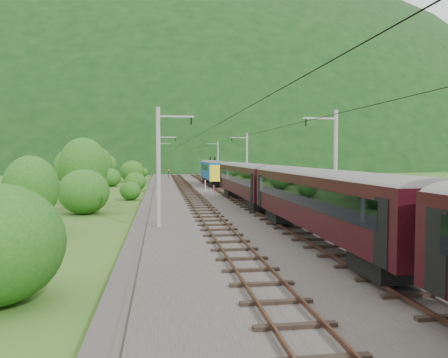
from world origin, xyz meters
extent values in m
plane|color=#34551A|center=(0.00, 0.00, 0.00)|extent=(600.00, 600.00, 0.00)
cube|color=#38332D|center=(0.00, 10.00, 0.15)|extent=(14.00, 220.00, 0.30)
cube|color=brown|center=(-3.12, 10.00, 0.49)|extent=(0.08, 220.00, 0.15)
cube|color=brown|center=(-1.68, 10.00, 0.49)|extent=(0.08, 220.00, 0.15)
cube|color=black|center=(-2.40, 10.00, 0.36)|extent=(2.40, 220.00, 0.12)
cube|color=brown|center=(1.68, 10.00, 0.49)|extent=(0.08, 220.00, 0.15)
cube|color=brown|center=(3.12, 10.00, 0.49)|extent=(0.08, 220.00, 0.15)
cube|color=black|center=(2.40, 10.00, 0.36)|extent=(2.40, 220.00, 0.12)
cylinder|color=gray|center=(-6.20, 0.00, 4.30)|extent=(0.28, 0.28, 8.00)
cube|color=gray|center=(-5.00, 0.00, 7.70)|extent=(2.40, 0.12, 0.12)
cylinder|color=black|center=(-4.00, 0.00, 7.40)|extent=(0.10, 0.10, 0.50)
cylinder|color=gray|center=(-6.20, 32.00, 4.30)|extent=(0.28, 0.28, 8.00)
cube|color=gray|center=(-5.00, 32.00, 7.70)|extent=(2.40, 0.12, 0.12)
cylinder|color=black|center=(-4.00, 32.00, 7.40)|extent=(0.10, 0.10, 0.50)
cylinder|color=gray|center=(-6.20, 64.00, 4.30)|extent=(0.28, 0.28, 8.00)
cube|color=gray|center=(-5.00, 64.00, 7.70)|extent=(2.40, 0.12, 0.12)
cylinder|color=black|center=(-4.00, 64.00, 7.40)|extent=(0.10, 0.10, 0.50)
cylinder|color=gray|center=(-6.20, 96.00, 4.30)|extent=(0.28, 0.28, 8.00)
cube|color=gray|center=(-5.00, 96.00, 7.70)|extent=(2.40, 0.12, 0.12)
cylinder|color=black|center=(-4.00, 96.00, 7.40)|extent=(0.10, 0.10, 0.50)
cylinder|color=gray|center=(-6.20, 128.00, 4.30)|extent=(0.28, 0.28, 8.00)
cube|color=gray|center=(-5.00, 128.00, 7.70)|extent=(2.40, 0.12, 0.12)
cylinder|color=black|center=(-4.00, 128.00, 7.40)|extent=(0.10, 0.10, 0.50)
cylinder|color=gray|center=(6.20, 0.00, 4.30)|extent=(0.28, 0.28, 8.00)
cube|color=gray|center=(5.00, 0.00, 7.70)|extent=(2.40, 0.12, 0.12)
cylinder|color=black|center=(4.00, 0.00, 7.40)|extent=(0.10, 0.10, 0.50)
cylinder|color=gray|center=(6.20, 32.00, 4.30)|extent=(0.28, 0.28, 8.00)
cube|color=gray|center=(5.00, 32.00, 7.70)|extent=(2.40, 0.12, 0.12)
cylinder|color=black|center=(4.00, 32.00, 7.40)|extent=(0.10, 0.10, 0.50)
cylinder|color=gray|center=(6.20, 64.00, 4.30)|extent=(0.28, 0.28, 8.00)
cube|color=gray|center=(5.00, 64.00, 7.70)|extent=(2.40, 0.12, 0.12)
cylinder|color=black|center=(4.00, 64.00, 7.40)|extent=(0.10, 0.10, 0.50)
cylinder|color=gray|center=(6.20, 96.00, 4.30)|extent=(0.28, 0.28, 8.00)
cube|color=gray|center=(5.00, 96.00, 7.70)|extent=(2.40, 0.12, 0.12)
cylinder|color=black|center=(4.00, 96.00, 7.40)|extent=(0.10, 0.10, 0.50)
cylinder|color=gray|center=(6.20, 128.00, 4.30)|extent=(0.28, 0.28, 8.00)
cube|color=gray|center=(5.00, 128.00, 7.70)|extent=(2.40, 0.12, 0.12)
cylinder|color=black|center=(4.00, 128.00, 7.40)|extent=(0.10, 0.10, 0.50)
cylinder|color=black|center=(-2.40, 10.00, 7.10)|extent=(0.03, 198.00, 0.03)
cylinder|color=black|center=(2.40, 10.00, 7.10)|extent=(0.03, 198.00, 0.03)
ellipsoid|color=black|center=(0.00, 260.00, 0.00)|extent=(504.00, 360.00, 244.00)
cube|color=black|center=(2.40, -7.24, 2.72)|extent=(2.60, 19.70, 2.69)
cylinder|color=slate|center=(2.40, -7.24, 3.93)|extent=(2.60, 19.60, 2.60)
cube|color=black|center=(1.08, -7.24, 3.04)|extent=(0.05, 17.34, 1.03)
cube|color=black|center=(3.72, -7.24, 3.04)|extent=(0.05, 17.34, 1.03)
cube|color=black|center=(2.40, -14.13, 0.97)|extent=(1.97, 2.87, 0.81)
cube|color=black|center=(2.40, -0.34, 0.97)|extent=(1.97, 2.87, 0.81)
cube|color=black|center=(2.40, 13.40, 2.72)|extent=(2.60, 19.70, 2.69)
cylinder|color=slate|center=(2.40, 13.40, 3.93)|extent=(2.60, 19.60, 2.60)
cube|color=black|center=(1.08, 13.40, 3.04)|extent=(0.05, 17.34, 1.03)
cube|color=black|center=(3.72, 13.40, 3.04)|extent=(0.05, 17.34, 1.03)
cube|color=black|center=(2.40, 6.50, 0.97)|extent=(1.97, 2.87, 0.81)
cube|color=black|center=(2.40, 20.29, 0.97)|extent=(1.97, 2.87, 0.81)
cube|color=#124991|center=(2.40, 42.10, 2.72)|extent=(2.60, 16.12, 2.69)
cylinder|color=slate|center=(2.40, 42.10, 3.93)|extent=(2.60, 16.04, 2.60)
cube|color=black|center=(1.08, 42.10, 3.04)|extent=(0.05, 14.18, 1.03)
cube|color=black|center=(3.72, 42.10, 3.04)|extent=(0.05, 14.18, 1.03)
cube|color=black|center=(2.40, 36.46, 0.97)|extent=(1.97, 2.87, 0.81)
cube|color=black|center=(2.40, 47.74, 0.97)|extent=(1.97, 2.87, 0.81)
cube|color=yellow|center=(2.40, 49.96, 2.54)|extent=(2.65, 0.50, 2.42)
cube|color=yellow|center=(2.40, 34.24, 2.54)|extent=(2.65, 0.50, 2.42)
cube|color=black|center=(2.40, 45.10, 4.55)|extent=(0.08, 1.60, 0.81)
cylinder|color=red|center=(-0.07, 29.49, 1.06)|extent=(0.16, 0.16, 1.52)
cylinder|color=red|center=(0.18, 21.75, 0.96)|extent=(0.14, 0.14, 1.32)
cylinder|color=black|center=(-4.41, 64.30, 1.16)|extent=(0.12, 0.12, 1.72)
sphere|color=red|center=(-4.41, 64.30, 2.07)|extent=(0.21, 0.21, 0.21)
ellipsoid|color=#185015|center=(-15.00, -2.11, 1.41)|extent=(3.14, 3.14, 2.83)
ellipsoid|color=#185015|center=(-12.66, 9.73, 1.96)|extent=(4.37, 4.37, 3.93)
ellipsoid|color=#185015|center=(-9.51, 21.44, 1.07)|extent=(2.38, 2.38, 2.14)
ellipsoid|color=#185015|center=(-9.69, 34.30, 1.39)|extent=(3.08, 3.08, 2.77)
ellipsoid|color=#185015|center=(-14.27, 44.77, 1.52)|extent=(3.38, 3.38, 3.05)
ellipsoid|color=#185015|center=(-11.57, 56.96, 2.10)|extent=(4.67, 4.67, 4.20)
ellipsoid|color=#185015|center=(-11.05, 68.02, 1.36)|extent=(3.03, 3.03, 2.73)
ellipsoid|color=#185015|center=(-10.35, 79.86, 1.12)|extent=(2.49, 2.49, 2.24)
ellipsoid|color=#185015|center=(-13.09, 91.56, 1.67)|extent=(3.71, 3.71, 3.34)
cylinder|color=black|center=(-14.51, 0.74, 1.38)|extent=(0.24, 0.24, 2.77)
ellipsoid|color=#185015|center=(-14.51, 0.74, 2.96)|extent=(3.56, 3.56, 4.27)
cylinder|color=black|center=(-13.75, 16.16, 1.88)|extent=(0.24, 0.24, 3.76)
ellipsoid|color=#185015|center=(-13.75, 16.16, 4.03)|extent=(4.84, 4.84, 5.80)
cylinder|color=black|center=(-18.85, 34.64, 1.63)|extent=(0.24, 0.24, 3.27)
ellipsoid|color=#185015|center=(-18.85, 34.64, 3.50)|extent=(4.20, 4.20, 5.04)
cylinder|color=black|center=(-16.64, 48.06, 1.78)|extent=(0.24, 0.24, 3.56)
ellipsoid|color=#185015|center=(-16.64, 48.06, 3.81)|extent=(4.57, 4.57, 5.49)
cylinder|color=black|center=(-16.45, 59.74, 1.45)|extent=(0.24, 0.24, 2.90)
ellipsoid|color=#185015|center=(-16.45, 59.74, 3.11)|extent=(3.73, 3.73, 4.47)
ellipsoid|color=#185015|center=(11.98, -2.16, 0.91)|extent=(2.01, 2.01, 1.81)
ellipsoid|color=#185015|center=(13.53, 21.32, 1.03)|extent=(2.29, 2.29, 2.07)
ellipsoid|color=#185015|center=(9.65, 40.50, 1.06)|extent=(2.36, 2.36, 2.12)
ellipsoid|color=#185015|center=(11.69, 58.97, 1.60)|extent=(3.56, 3.56, 3.21)
camera|label=1|loc=(-6.05, -29.41, 5.05)|focal=35.00mm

